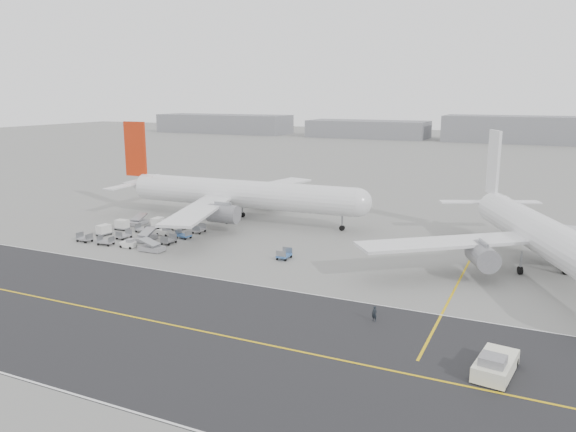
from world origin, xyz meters
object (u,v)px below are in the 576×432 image
at_px(airliner_a, 236,193).
at_px(pushback_tug, 495,365).
at_px(airliner_b, 547,238).
at_px(jet_bridge, 571,237).
at_px(ground_crew_a, 374,314).

distance_m(airliner_a, pushback_tug, 71.42).
height_order(airliner_b, jet_bridge, airliner_b).
bearing_deg(pushback_tug, airliner_a, 147.38).
height_order(airliner_b, ground_crew_a, airliner_b).
distance_m(jet_bridge, ground_crew_a, 40.20).
bearing_deg(airliner_a, ground_crew_a, -135.69).
bearing_deg(airliner_b, ground_crew_a, -147.09).
bearing_deg(pushback_tug, airliner_b, 91.78).
bearing_deg(jet_bridge, airliner_a, -177.06).
distance_m(airliner_a, jet_bridge, 61.39).
bearing_deg(ground_crew_a, pushback_tug, -11.19).
relative_size(airliner_a, airliner_b, 1.09).
relative_size(airliner_b, ground_crew_a, 28.54).
relative_size(airliner_a, jet_bridge, 3.62).
relative_size(airliner_b, pushback_tug, 6.21).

